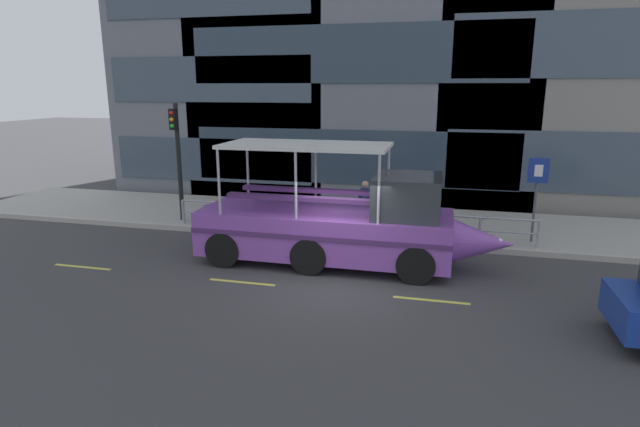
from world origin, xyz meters
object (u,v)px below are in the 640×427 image
object	(u,v)px
duck_tour_boat	(343,226)
pedestrian_mid_left	(365,200)
traffic_light_pole	(177,151)
pedestrian_near_bow	(434,204)
parking_sign	(537,186)

from	to	relation	value
duck_tour_boat	pedestrian_mid_left	xyz separation A→B (m)	(0.14, 3.08, 0.08)
traffic_light_pole	pedestrian_mid_left	bearing A→B (deg)	3.27
duck_tour_boat	pedestrian_near_bow	distance (m)	4.13
parking_sign	pedestrian_near_bow	xyz separation A→B (m)	(-3.06, 0.47, -0.86)
pedestrian_near_bow	pedestrian_mid_left	xyz separation A→B (m)	(-2.27, -0.28, 0.07)
traffic_light_pole	duck_tour_boat	xyz separation A→B (m)	(6.54, -2.69, -1.60)
duck_tour_boat	traffic_light_pole	bearing A→B (deg)	157.61
traffic_light_pole	pedestrian_mid_left	size ratio (longest dim) A/B	2.50
parking_sign	traffic_light_pole	bearing A→B (deg)	-179.07
traffic_light_pole	pedestrian_near_bow	xyz separation A→B (m)	(8.95, 0.66, -1.59)
parking_sign	pedestrian_near_bow	distance (m)	3.21
pedestrian_near_bow	duck_tour_boat	bearing A→B (deg)	-125.74
traffic_light_pole	pedestrian_mid_left	distance (m)	6.86
traffic_light_pole	duck_tour_boat	size ratio (longest dim) A/B	0.47
pedestrian_near_bow	pedestrian_mid_left	world-z (taller)	pedestrian_mid_left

